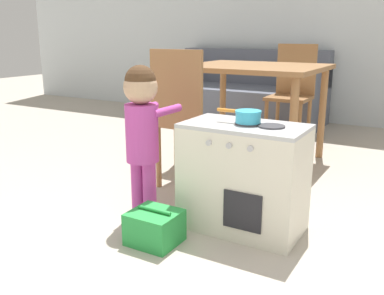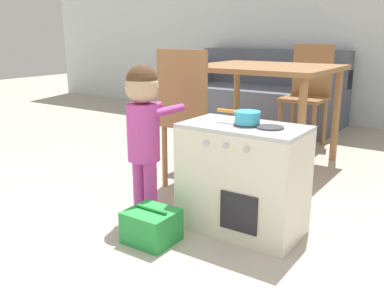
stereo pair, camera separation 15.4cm
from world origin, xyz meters
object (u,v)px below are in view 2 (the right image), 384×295
object	(u,v)px
child_figure	(144,120)
play_kitchen	(243,179)
couch	(260,97)
toy_basket	(152,226)
toy_pot	(247,116)
dining_table	(265,79)
dining_chair_far	(307,93)
dining_chair_near	(191,116)

from	to	relation	value
child_figure	play_kitchen	bearing A→B (deg)	15.00
play_kitchen	couch	world-z (taller)	couch
toy_basket	couch	bearing A→B (deg)	105.88
toy_pot	toy_basket	xyz separation A→B (m)	(-0.31, -0.37, -0.52)
toy_basket	toy_pot	bearing A→B (deg)	49.70
play_kitchen	child_figure	bearing A→B (deg)	-165.00
toy_pot	child_figure	bearing A→B (deg)	-165.26
play_kitchen	toy_basket	bearing A→B (deg)	-129.27
toy_pot	dining_table	distance (m)	1.26
dining_table	dining_chair_far	distance (m)	0.77
toy_basket	dining_chair_near	distance (m)	0.90
dining_chair_near	dining_chair_far	world-z (taller)	same
play_kitchen	dining_chair_far	bearing A→B (deg)	100.79
child_figure	dining_table	distance (m)	1.32
toy_basket	dining_chair_far	size ratio (longest dim) A/B	0.26
dining_table	dining_chair_near	size ratio (longest dim) A/B	1.13
dining_table	couch	world-z (taller)	couch
dining_table	toy_basket	bearing A→B (deg)	-84.85
dining_table	dining_chair_near	xyz separation A→B (m)	(-0.14, -0.79, -0.18)
couch	play_kitchen	bearing A→B (deg)	-66.18
toy_pot	child_figure	xyz separation A→B (m)	(-0.54, -0.14, -0.06)
child_figure	dining_chair_far	world-z (taller)	dining_chair_far
toy_pot	couch	distance (m)	2.85
child_figure	dining_chair_far	distance (m)	2.06
toy_pot	dining_chair_near	bearing A→B (deg)	147.24
toy_pot	couch	bearing A→B (deg)	114.04
dining_chair_near	couch	bearing A→B (deg)	104.26
toy_pot	couch	world-z (taller)	couch
play_kitchen	dining_chair_near	bearing A→B (deg)	146.69
play_kitchen	toy_basket	distance (m)	0.52
toy_basket	couch	xyz separation A→B (m)	(-0.84, 2.96, 0.21)
toy_pot	dining_table	size ratio (longest dim) A/B	0.23
toy_basket	dining_table	distance (m)	1.65
toy_pot	toy_basket	size ratio (longest dim) A/B	1.00
child_figure	toy_basket	size ratio (longest dim) A/B	3.60
toy_pot	dining_chair_far	world-z (taller)	dining_chair_far
child_figure	dining_chair_near	distance (m)	0.53
couch	child_figure	bearing A→B (deg)	-77.33
toy_pot	dining_chair_far	bearing A→B (deg)	101.13
toy_pot	dining_chair_far	size ratio (longest dim) A/B	0.26
dining_chair_near	play_kitchen	bearing A→B (deg)	-33.31
dining_table	dining_chair_far	bearing A→B (deg)	84.12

